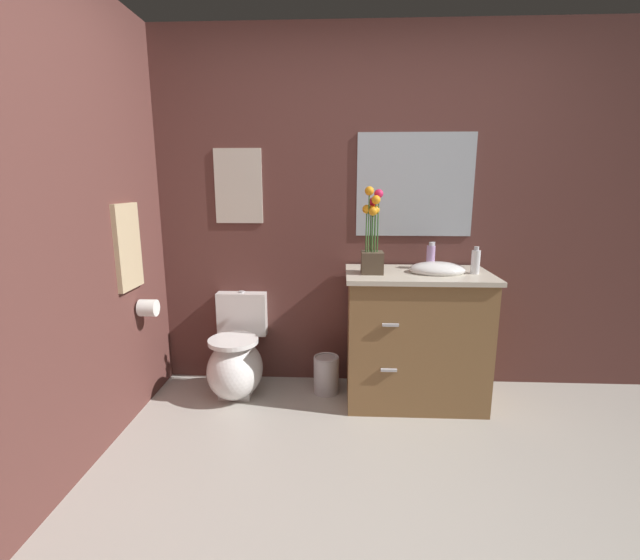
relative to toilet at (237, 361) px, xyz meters
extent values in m
plane|color=#B2ADA3|center=(0.94, -1.38, -0.24)|extent=(10.13, 10.13, 0.00)
cube|color=brown|center=(1.14, 0.30, 1.01)|extent=(4.73, 0.05, 2.50)
cube|color=brown|center=(-0.60, -0.88, 1.01)|extent=(0.05, 4.62, 2.50)
ellipsoid|color=white|center=(0.00, -0.05, -0.04)|extent=(0.38, 0.48, 0.40)
cube|color=white|center=(0.00, 0.00, -0.15)|extent=(0.22, 0.26, 0.18)
cube|color=white|center=(0.00, 0.24, 0.28)|extent=(0.36, 0.13, 0.32)
cylinder|color=white|center=(0.00, -0.07, 0.17)|extent=(0.34, 0.34, 0.03)
cylinder|color=#B7B7BC|center=(0.00, 0.24, 0.44)|extent=(0.04, 0.04, 0.02)
cube|color=brown|center=(1.23, -0.03, 0.19)|extent=(0.90, 0.52, 0.87)
cube|color=beige|center=(1.23, -0.03, 0.64)|extent=(0.94, 0.56, 0.03)
ellipsoid|color=white|center=(1.35, -0.03, 0.67)|extent=(0.36, 0.26, 0.10)
cylinder|color=#B7B7BC|center=(1.35, 0.13, 0.74)|extent=(0.02, 0.02, 0.18)
cube|color=#B7B7BC|center=(1.03, -0.30, 0.38)|extent=(0.10, 0.02, 0.02)
cube|color=#B7B7BC|center=(1.03, -0.30, 0.09)|extent=(0.10, 0.02, 0.02)
cube|color=#4C3D2D|center=(0.93, -0.07, 0.72)|extent=(0.14, 0.14, 0.14)
cylinder|color=#386B2D|center=(0.96, -0.07, 0.97)|extent=(0.01, 0.01, 0.36)
sphere|color=#E01E51|center=(0.96, -0.07, 1.16)|extent=(0.06, 0.06, 0.06)
cylinder|color=#386B2D|center=(0.94, -0.05, 0.92)|extent=(0.01, 0.01, 0.26)
sphere|color=orange|center=(0.94, -0.05, 1.06)|extent=(0.06, 0.06, 0.06)
cylinder|color=#386B2D|center=(0.92, -0.03, 0.95)|extent=(0.01, 0.01, 0.31)
sphere|color=#E01E51|center=(0.92, -0.03, 1.11)|extent=(0.06, 0.06, 0.06)
cylinder|color=#386B2D|center=(0.91, -0.06, 0.92)|extent=(0.01, 0.01, 0.26)
sphere|color=orange|center=(0.91, -0.06, 1.06)|extent=(0.06, 0.06, 0.06)
cylinder|color=#386B2D|center=(0.88, -0.07, 0.93)|extent=(0.01, 0.01, 0.27)
sphere|color=orange|center=(0.88, -0.07, 1.06)|extent=(0.06, 0.06, 0.06)
cylinder|color=#386B2D|center=(0.90, -0.09, 0.98)|extent=(0.01, 0.01, 0.38)
sphere|color=orange|center=(0.90, -0.09, 1.17)|extent=(0.06, 0.06, 0.06)
cylinder|color=#386B2D|center=(0.92, -0.09, 0.92)|extent=(0.01, 0.01, 0.26)
sphere|color=orange|center=(0.92, -0.09, 1.05)|extent=(0.06, 0.06, 0.06)
cylinder|color=#386B2D|center=(0.94, -0.09, 0.96)|extent=(0.01, 0.01, 0.33)
sphere|color=orange|center=(0.94, -0.09, 1.12)|extent=(0.06, 0.06, 0.06)
cylinder|color=#B28CBF|center=(1.33, 0.10, 0.73)|extent=(0.06, 0.06, 0.16)
cylinder|color=#B7B7BC|center=(1.33, 0.10, 0.82)|extent=(0.03, 0.03, 0.02)
cylinder|color=white|center=(1.59, -0.04, 0.73)|extent=(0.06, 0.06, 0.15)
cylinder|color=#B7B7BC|center=(1.59, -0.04, 0.81)|extent=(0.03, 0.03, 0.02)
cylinder|color=#B7B7BC|center=(0.63, 0.04, -0.11)|extent=(0.18, 0.18, 0.26)
torus|color=#B7B7BC|center=(0.63, 0.04, 0.02)|extent=(0.18, 0.18, 0.01)
cube|color=beige|center=(0.00, 0.27, 1.20)|extent=(0.33, 0.01, 0.52)
cube|color=#B2BCC6|center=(1.23, 0.27, 1.21)|extent=(0.80, 0.01, 0.70)
cube|color=tan|center=(-0.56, -0.28, 0.84)|extent=(0.03, 0.28, 0.52)
cylinder|color=white|center=(-0.51, -0.20, 0.44)|extent=(0.11, 0.11, 0.11)
camera|label=1|loc=(0.73, -2.87, 1.23)|focal=24.75mm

